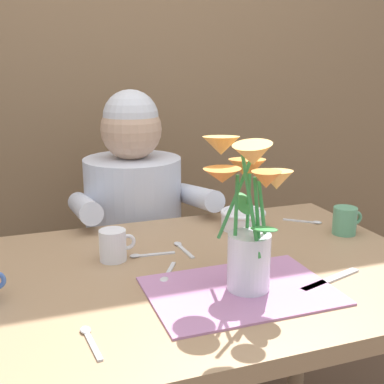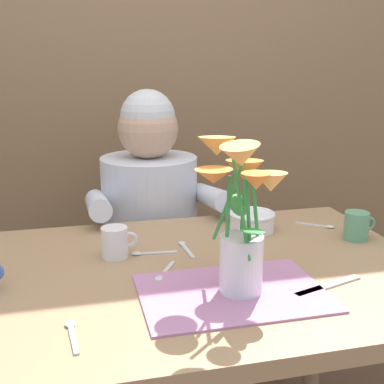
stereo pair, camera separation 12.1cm
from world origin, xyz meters
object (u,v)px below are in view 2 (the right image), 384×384
object	(u,v)px
seated_person	(151,248)
dinner_knife	(328,286)
ceramic_mug	(115,242)
flower_vase	(240,211)
coffee_cup	(357,226)
ceramic_bowl	(252,220)

from	to	relation	value
seated_person	dinner_knife	distance (m)	0.85
dinner_knife	ceramic_mug	xyz separation A→B (m)	(-0.44, 0.29, 0.04)
dinner_knife	ceramic_mug	size ratio (longest dim) A/B	2.04
flower_vase	dinner_knife	size ratio (longest dim) A/B	1.80
coffee_cup	seated_person	bearing A→B (deg)	133.78
ceramic_mug	seated_person	bearing A→B (deg)	71.24
ceramic_bowl	ceramic_mug	xyz separation A→B (m)	(-0.41, -0.11, 0.01)
flower_vase	dinner_knife	world-z (taller)	flower_vase
ceramic_bowl	dinner_knife	distance (m)	0.40
seated_person	ceramic_mug	size ratio (longest dim) A/B	12.20
ceramic_mug	flower_vase	bearing A→B (deg)	-46.21
seated_person	coffee_cup	world-z (taller)	seated_person
seated_person	coffee_cup	size ratio (longest dim) A/B	12.20
ceramic_bowl	coffee_cup	distance (m)	0.30
dinner_knife	coffee_cup	xyz separation A→B (m)	(0.23, 0.26, 0.04)
flower_vase	dinner_knife	xyz separation A→B (m)	(0.20, -0.04, -0.18)
ceramic_bowl	dinner_knife	size ratio (longest dim) A/B	0.72
ceramic_bowl	coffee_cup	world-z (taller)	coffee_cup
flower_vase	dinner_knife	distance (m)	0.27
ceramic_bowl	dinner_knife	xyz separation A→B (m)	(0.03, -0.40, -0.03)
ceramic_bowl	flower_vase	bearing A→B (deg)	-114.78
ceramic_mug	dinner_knife	bearing A→B (deg)	-33.06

